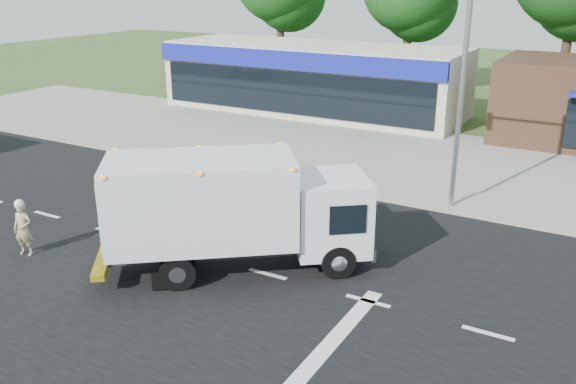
# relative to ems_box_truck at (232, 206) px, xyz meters

# --- Properties ---
(ground) EXTENTS (120.00, 120.00, 0.00)m
(ground) POSITION_rel_ems_box_truck_xyz_m (1.04, 0.15, -1.91)
(ground) COLOR #385123
(ground) RESTS_ON ground
(road_asphalt) EXTENTS (60.00, 14.00, 0.02)m
(road_asphalt) POSITION_rel_ems_box_truck_xyz_m (1.04, 0.15, -1.90)
(road_asphalt) COLOR black
(road_asphalt) RESTS_ON ground
(sidewalk) EXTENTS (60.00, 2.40, 0.12)m
(sidewalk) POSITION_rel_ems_box_truck_xyz_m (1.04, 8.35, -1.85)
(sidewalk) COLOR gray
(sidewalk) RESTS_ON ground
(parking_apron) EXTENTS (60.00, 9.00, 0.02)m
(parking_apron) POSITION_rel_ems_box_truck_xyz_m (1.04, 14.15, -1.90)
(parking_apron) COLOR gray
(parking_apron) RESTS_ON ground
(lane_markings) EXTENTS (55.20, 7.00, 0.01)m
(lane_markings) POSITION_rel_ems_box_truck_xyz_m (2.39, -1.20, -1.89)
(lane_markings) COLOR silver
(lane_markings) RESTS_ON road_asphalt
(ems_box_truck) EXTENTS (7.30, 6.39, 3.31)m
(ems_box_truck) POSITION_rel_ems_box_truck_xyz_m (0.00, 0.00, 0.00)
(ems_box_truck) COLOR black
(ems_box_truck) RESTS_ON ground
(emergency_worker) EXTENTS (0.68, 0.54, 1.75)m
(emergency_worker) POSITION_rel_ems_box_truck_xyz_m (-5.88, -2.30, -1.05)
(emergency_worker) COLOR tan
(emergency_worker) RESTS_ON ground
(retail_strip_mall) EXTENTS (18.00, 6.20, 4.00)m
(retail_strip_mall) POSITION_rel_ems_box_truck_xyz_m (-7.96, 20.08, 0.11)
(retail_strip_mall) COLOR beige
(retail_strip_mall) RESTS_ON ground
(traffic_signal_pole) EXTENTS (3.51, 0.25, 8.00)m
(traffic_signal_pole) POSITION_rel_ems_box_truck_xyz_m (3.39, 7.75, 3.02)
(traffic_signal_pole) COLOR gray
(traffic_signal_pole) RESTS_ON ground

